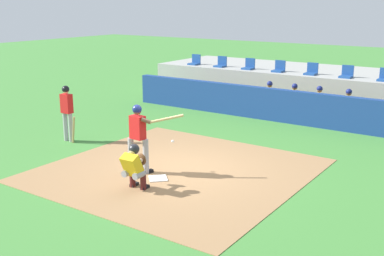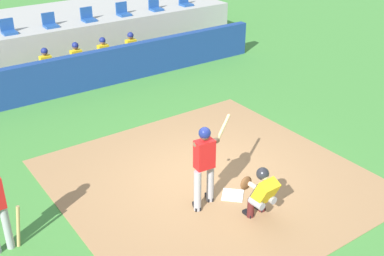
{
  "view_description": "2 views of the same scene",
  "coord_description": "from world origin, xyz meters",
  "px_view_note": "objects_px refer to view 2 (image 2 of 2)",
  "views": [
    {
      "loc": [
        7.08,
        -9.64,
        4.28
      ],
      "look_at": [
        0.0,
        0.7,
        1.0
      ],
      "focal_mm": 45.09,
      "sensor_mm": 36.0,
      "label": 1
    },
    {
      "loc": [
        -5.6,
        -7.23,
        5.95
      ],
      "look_at": [
        0.0,
        0.7,
        1.0
      ],
      "focal_mm": 45.19,
      "sensor_mm": 36.0,
      "label": 2
    }
  ],
  "objects_px": {
    "catcher_crouched": "(261,191)",
    "dugout_player_0": "(48,68)",
    "dugout_player_3": "(133,50)",
    "stadium_seat_8": "(185,2)",
    "stadium_seat_7": "(155,7)",
    "stadium_seat_5": "(88,17)",
    "home_plate": "(233,195)",
    "dugout_player_1": "(78,61)",
    "stadium_seat_4": "(50,23)",
    "dugout_player_2": "(105,56)",
    "batter_at_plate": "(205,162)",
    "stadium_seat_6": "(123,12)",
    "stadium_seat_3": "(8,29)"
  },
  "relations": [
    {
      "from": "stadium_seat_5",
      "to": "stadium_seat_8",
      "type": "bearing_deg",
      "value": 0.0
    },
    {
      "from": "catcher_crouched",
      "to": "dugout_player_0",
      "type": "distance_m",
      "value": 9.03
    },
    {
      "from": "stadium_seat_8",
      "to": "batter_at_plate",
      "type": "bearing_deg",
      "value": -122.62
    },
    {
      "from": "dugout_player_2",
      "to": "dugout_player_0",
      "type": "bearing_deg",
      "value": 180.0
    },
    {
      "from": "dugout_player_0",
      "to": "stadium_seat_7",
      "type": "relative_size",
      "value": 2.71
    },
    {
      "from": "catcher_crouched",
      "to": "dugout_player_0",
      "type": "height_order",
      "value": "dugout_player_0"
    },
    {
      "from": "home_plate",
      "to": "stadium_seat_3",
      "type": "distance_m",
      "value": 10.39
    },
    {
      "from": "home_plate",
      "to": "stadium_seat_8",
      "type": "relative_size",
      "value": 0.92
    },
    {
      "from": "dugout_player_2",
      "to": "stadium_seat_7",
      "type": "xyz_separation_m",
      "value": [
        3.27,
        2.03,
        0.86
      ]
    },
    {
      "from": "stadium_seat_8",
      "to": "stadium_seat_6",
      "type": "bearing_deg",
      "value": 180.0
    },
    {
      "from": "stadium_seat_7",
      "to": "stadium_seat_5",
      "type": "bearing_deg",
      "value": 180.0
    },
    {
      "from": "dugout_player_1",
      "to": "dugout_player_2",
      "type": "relative_size",
      "value": 1.0
    },
    {
      "from": "dugout_player_3",
      "to": "stadium_seat_6",
      "type": "xyz_separation_m",
      "value": [
        0.75,
        2.03,
        0.86
      ]
    },
    {
      "from": "stadium_seat_5",
      "to": "stadium_seat_8",
      "type": "relative_size",
      "value": 1.0
    },
    {
      "from": "catcher_crouched",
      "to": "stadium_seat_8",
      "type": "bearing_deg",
      "value": 62.27
    },
    {
      "from": "stadium_seat_5",
      "to": "stadium_seat_7",
      "type": "distance_m",
      "value": 2.89
    },
    {
      "from": "dugout_player_1",
      "to": "stadium_seat_3",
      "type": "bearing_deg",
      "value": 127.07
    },
    {
      "from": "stadium_seat_6",
      "to": "dugout_player_3",
      "type": "bearing_deg",
      "value": -110.15
    },
    {
      "from": "dugout_player_3",
      "to": "stadium_seat_3",
      "type": "relative_size",
      "value": 2.71
    },
    {
      "from": "dugout_player_3",
      "to": "stadium_seat_7",
      "type": "relative_size",
      "value": 2.71
    },
    {
      "from": "dugout_player_3",
      "to": "stadium_seat_8",
      "type": "distance_m",
      "value": 4.25
    },
    {
      "from": "home_plate",
      "to": "dugout_player_1",
      "type": "distance_m",
      "value": 8.17
    },
    {
      "from": "dugout_player_0",
      "to": "stadium_seat_4",
      "type": "xyz_separation_m",
      "value": [
        0.94,
        2.03,
        0.86
      ]
    },
    {
      "from": "dugout_player_2",
      "to": "stadium_seat_6",
      "type": "bearing_deg",
      "value": 48.18
    },
    {
      "from": "stadium_seat_4",
      "to": "dugout_player_3",
      "type": "bearing_deg",
      "value": -43.52
    },
    {
      "from": "catcher_crouched",
      "to": "dugout_player_0",
      "type": "relative_size",
      "value": 1.49
    },
    {
      "from": "dugout_player_3",
      "to": "stadium_seat_8",
      "type": "height_order",
      "value": "stadium_seat_8"
    },
    {
      "from": "home_plate",
      "to": "dugout_player_3",
      "type": "xyz_separation_m",
      "value": [
        2.14,
        8.14,
        0.65
      ]
    },
    {
      "from": "home_plate",
      "to": "stadium_seat_6",
      "type": "xyz_separation_m",
      "value": [
        2.89,
        10.18,
        1.51
      ]
    },
    {
      "from": "home_plate",
      "to": "dugout_player_2",
      "type": "bearing_deg",
      "value": 82.53
    },
    {
      "from": "stadium_seat_4",
      "to": "stadium_seat_6",
      "type": "xyz_separation_m",
      "value": [
        2.89,
        0.0,
        0.0
      ]
    },
    {
      "from": "dugout_player_3",
      "to": "stadium_seat_7",
      "type": "distance_m",
      "value": 3.11
    },
    {
      "from": "batter_at_plate",
      "to": "stadium_seat_4",
      "type": "height_order",
      "value": "stadium_seat_4"
    },
    {
      "from": "dugout_player_2",
      "to": "batter_at_plate",
      "type": "bearing_deg",
      "value": -102.21
    },
    {
      "from": "home_plate",
      "to": "dugout_player_2",
      "type": "distance_m",
      "value": 8.24
    },
    {
      "from": "home_plate",
      "to": "batter_at_plate",
      "type": "distance_m",
      "value": 1.22
    },
    {
      "from": "stadium_seat_5",
      "to": "stadium_seat_4",
      "type": "bearing_deg",
      "value": 180.0
    },
    {
      "from": "catcher_crouched",
      "to": "dugout_player_0",
      "type": "xyz_separation_m",
      "value": [
        -0.93,
        8.98,
        0.07
      ]
    },
    {
      "from": "home_plate",
      "to": "stadium_seat_4",
      "type": "bearing_deg",
      "value": 90.0
    },
    {
      "from": "stadium_seat_4",
      "to": "stadium_seat_8",
      "type": "relative_size",
      "value": 1.0
    },
    {
      "from": "batter_at_plate",
      "to": "dugout_player_0",
      "type": "height_order",
      "value": "batter_at_plate"
    },
    {
      "from": "stadium_seat_6",
      "to": "catcher_crouched",
      "type": "bearing_deg",
      "value": -104.77
    },
    {
      "from": "dugout_player_2",
      "to": "dugout_player_3",
      "type": "xyz_separation_m",
      "value": [
        1.07,
        0.0,
        0.0
      ]
    },
    {
      "from": "home_plate",
      "to": "dugout_player_3",
      "type": "distance_m",
      "value": 8.45
    },
    {
      "from": "dugout_player_1",
      "to": "stadium_seat_5",
      "type": "xyz_separation_m",
      "value": [
        1.35,
        2.03,
        0.86
      ]
    },
    {
      "from": "home_plate",
      "to": "stadium_seat_5",
      "type": "relative_size",
      "value": 0.92
    },
    {
      "from": "batter_at_plate",
      "to": "stadium_seat_7",
      "type": "xyz_separation_m",
      "value": [
        5.01,
        10.08,
        0.5
      ]
    },
    {
      "from": "dugout_player_0",
      "to": "stadium_seat_4",
      "type": "height_order",
      "value": "stadium_seat_4"
    },
    {
      "from": "stadium_seat_7",
      "to": "stadium_seat_8",
      "type": "xyz_separation_m",
      "value": [
        1.44,
        0.0,
        0.0
      ]
    },
    {
      "from": "dugout_player_3",
      "to": "stadium_seat_3",
      "type": "distance_m",
      "value": 4.21
    }
  ]
}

